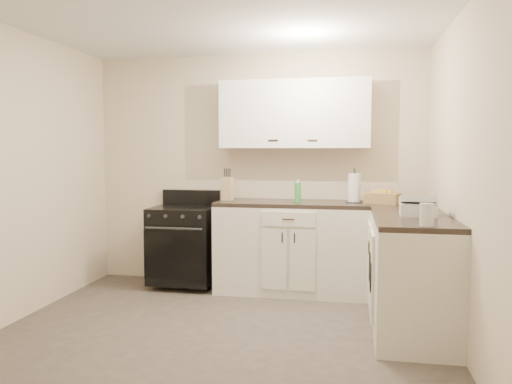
% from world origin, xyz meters
% --- Properties ---
extents(floor, '(3.60, 3.60, 0.00)m').
position_xyz_m(floor, '(0.00, 0.00, 0.00)').
color(floor, '#473F38').
rests_on(floor, ground).
extents(ceiling, '(3.60, 3.60, 0.00)m').
position_xyz_m(ceiling, '(0.00, 0.00, 2.50)').
color(ceiling, white).
rests_on(ceiling, wall_back).
extents(wall_back, '(3.60, 0.00, 3.60)m').
position_xyz_m(wall_back, '(0.00, 1.80, 1.25)').
color(wall_back, beige).
rests_on(wall_back, ground).
extents(wall_right, '(0.00, 3.60, 3.60)m').
position_xyz_m(wall_right, '(1.80, 0.00, 1.25)').
color(wall_right, beige).
rests_on(wall_right, ground).
extents(wall_front, '(3.60, 0.00, 3.60)m').
position_xyz_m(wall_front, '(0.00, -1.80, 1.25)').
color(wall_front, beige).
rests_on(wall_front, ground).
extents(base_cabinets_back, '(1.55, 0.60, 0.90)m').
position_xyz_m(base_cabinets_back, '(0.43, 1.50, 0.45)').
color(base_cabinets_back, silver).
rests_on(base_cabinets_back, floor).
extents(base_cabinets_right, '(0.60, 1.90, 0.90)m').
position_xyz_m(base_cabinets_right, '(1.50, 0.85, 0.45)').
color(base_cabinets_right, silver).
rests_on(base_cabinets_right, floor).
extents(countertop_back, '(1.55, 0.60, 0.04)m').
position_xyz_m(countertop_back, '(0.43, 1.50, 0.92)').
color(countertop_back, black).
rests_on(countertop_back, base_cabinets_back).
extents(countertop_right, '(0.60, 1.90, 0.04)m').
position_xyz_m(countertop_right, '(1.50, 0.85, 0.92)').
color(countertop_right, black).
rests_on(countertop_right, base_cabinets_right).
extents(upper_cabinets, '(1.55, 0.30, 0.70)m').
position_xyz_m(upper_cabinets, '(0.43, 1.65, 1.84)').
color(upper_cabinets, white).
rests_on(upper_cabinets, wall_back).
extents(stove, '(0.66, 0.57, 0.80)m').
position_xyz_m(stove, '(-0.74, 1.48, 0.46)').
color(stove, black).
rests_on(stove, floor).
extents(knife_block, '(0.12, 0.11, 0.25)m').
position_xyz_m(knife_block, '(-0.27, 1.54, 1.06)').
color(knife_block, '#D1B880').
rests_on(knife_block, countertop_back).
extents(paper_towel, '(0.15, 0.15, 0.29)m').
position_xyz_m(paper_towel, '(1.05, 1.54, 1.09)').
color(paper_towel, white).
rests_on(paper_towel, countertop_back).
extents(soap_bottle, '(0.07, 0.07, 0.20)m').
position_xyz_m(soap_bottle, '(0.48, 1.48, 1.04)').
color(soap_bottle, green).
rests_on(soap_bottle, countertop_back).
extents(wicker_basket, '(0.37, 0.31, 0.11)m').
position_xyz_m(wicker_basket, '(1.33, 1.49, 0.99)').
color(wicker_basket, '#AD8151').
rests_on(wicker_basket, countertop_right).
extents(countertop_grill, '(0.29, 0.27, 0.10)m').
position_xyz_m(countertop_grill, '(1.54, 0.57, 0.99)').
color(countertop_grill, white).
rests_on(countertop_grill, countertop_right).
extents(glass_jar, '(0.12, 0.12, 0.16)m').
position_xyz_m(glass_jar, '(1.53, 0.00, 1.02)').
color(glass_jar, silver).
rests_on(glass_jar, countertop_right).
extents(oven_mitt_near, '(0.02, 0.13, 0.23)m').
position_xyz_m(oven_mitt_near, '(1.18, 0.39, 0.47)').
color(oven_mitt_near, black).
rests_on(oven_mitt_near, base_cabinets_right).
extents(oven_mitt_far, '(0.02, 0.13, 0.23)m').
position_xyz_m(oven_mitt_far, '(1.18, 0.57, 0.51)').
color(oven_mitt_far, black).
rests_on(oven_mitt_far, base_cabinets_right).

